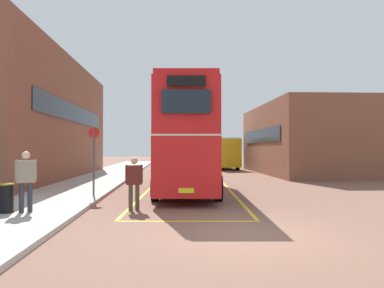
% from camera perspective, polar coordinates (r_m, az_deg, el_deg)
% --- Properties ---
extents(ground_plane, '(135.60, 135.60, 0.00)m').
position_cam_1_polar(ground_plane, '(23.15, 1.19, -5.72)').
color(ground_plane, brown).
extents(sidewalk_left, '(4.00, 57.60, 0.14)m').
position_cam_1_polar(sidewalk_left, '(25.91, -13.77, -5.01)').
color(sidewalk_left, '#B2ADA3').
rests_on(sidewalk_left, ground).
extents(brick_building_left, '(7.02, 19.78, 7.86)m').
position_cam_1_polar(brick_building_left, '(26.52, -24.95, 3.48)').
color(brick_building_left, brown).
rests_on(brick_building_left, ground).
extents(depot_building_right, '(8.43, 14.48, 5.53)m').
position_cam_1_polar(depot_building_right, '(31.76, 17.93, 0.67)').
color(depot_building_right, brown).
rests_on(depot_building_right, ground).
extents(double_decker_bus, '(3.11, 10.27, 4.75)m').
position_cam_1_polar(double_decker_bus, '(17.33, -0.66, 0.90)').
color(double_decker_bus, black).
rests_on(double_decker_bus, ground).
extents(single_deck_bus, '(3.15, 8.30, 3.02)m').
position_cam_1_polar(single_deck_bus, '(37.26, 4.30, -1.30)').
color(single_deck_bus, black).
rests_on(single_deck_bus, ground).
extents(pedestrian_boarding, '(0.56, 0.37, 1.74)m').
position_cam_1_polar(pedestrian_boarding, '(12.26, -8.95, -5.44)').
color(pedestrian_boarding, '#473828').
rests_on(pedestrian_boarding, ground).
extents(pedestrian_waiting_near, '(0.56, 0.41, 1.81)m').
position_cam_1_polar(pedestrian_waiting_near, '(11.97, -24.30, -4.61)').
color(pedestrian_waiting_near, '#2D2D38').
rests_on(pedestrian_waiting_near, sidewalk_left).
extents(litter_bin, '(0.47, 0.47, 0.86)m').
position_cam_1_polar(litter_bin, '(12.23, -26.86, -7.46)').
color(litter_bin, black).
rests_on(litter_bin, sidewalk_left).
extents(bus_stop_sign, '(0.43, 0.14, 2.75)m').
position_cam_1_polar(bus_stop_sign, '(15.53, -14.96, -1.55)').
color(bus_stop_sign, '#4C4C51').
rests_on(bus_stop_sign, sidewalk_left).
extents(bay_marking_yellow, '(4.73, 12.38, 0.01)m').
position_cam_1_polar(bay_marking_yellow, '(15.57, -0.53, -8.17)').
color(bay_marking_yellow, gold).
rests_on(bay_marking_yellow, ground).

